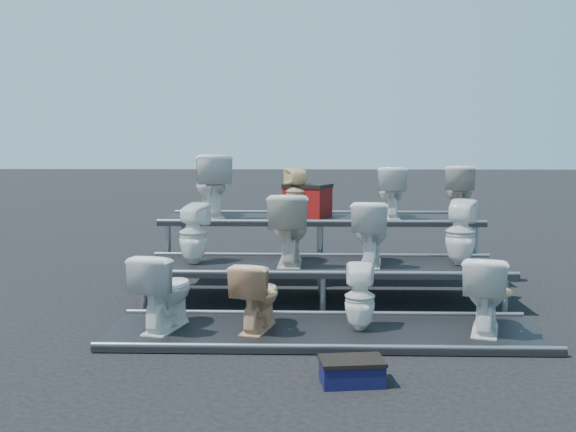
{
  "coord_description": "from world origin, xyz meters",
  "views": [
    {
      "loc": [
        -0.18,
        -7.38,
        1.86
      ],
      "look_at": [
        -0.4,
        0.1,
        1.01
      ],
      "focal_mm": 40.0,
      "sensor_mm": 36.0,
      "label": 1
    }
  ],
  "objects_px": {
    "toilet_9": "(297,192)",
    "step_stool": "(352,373)",
    "toilet_4": "(193,233)",
    "toilet_2": "(360,297)",
    "toilet_5": "(289,229)",
    "toilet_10": "(391,192)",
    "toilet_3": "(485,293)",
    "toilet_7": "(461,232)",
    "toilet_8": "(211,186)",
    "toilet_1": "(257,295)",
    "red_crate": "(308,202)",
    "toilet_6": "(370,233)",
    "toilet_11": "(459,192)",
    "toilet_0": "(165,291)"
  },
  "relations": [
    {
      "from": "toilet_9",
      "to": "step_stool",
      "type": "relative_size",
      "value": 1.44
    },
    {
      "from": "toilet_1",
      "to": "toilet_2",
      "type": "height_order",
      "value": "toilet_1"
    },
    {
      "from": "toilet_5",
      "to": "toilet_11",
      "type": "height_order",
      "value": "toilet_11"
    },
    {
      "from": "toilet_4",
      "to": "toilet_7",
      "type": "relative_size",
      "value": 0.93
    },
    {
      "from": "toilet_1",
      "to": "toilet_8",
      "type": "xyz_separation_m",
      "value": [
        -0.82,
        2.6,
        0.89
      ]
    },
    {
      "from": "toilet_1",
      "to": "toilet_11",
      "type": "height_order",
      "value": "toilet_11"
    },
    {
      "from": "toilet_4",
      "to": "toilet_7",
      "type": "distance_m",
      "value": 3.1
    },
    {
      "from": "toilet_5",
      "to": "toilet_3",
      "type": "bearing_deg",
      "value": 147.42
    },
    {
      "from": "toilet_4",
      "to": "step_stool",
      "type": "bearing_deg",
      "value": 145.79
    },
    {
      "from": "toilet_6",
      "to": "toilet_11",
      "type": "xyz_separation_m",
      "value": [
        1.32,
        1.3,
        0.38
      ]
    },
    {
      "from": "toilet_2",
      "to": "toilet_7",
      "type": "height_order",
      "value": "toilet_7"
    },
    {
      "from": "toilet_6",
      "to": "toilet_10",
      "type": "distance_m",
      "value": 1.41
    },
    {
      "from": "toilet_1",
      "to": "toilet_6",
      "type": "xyz_separation_m",
      "value": [
        1.22,
        1.3,
        0.44
      ]
    },
    {
      "from": "toilet_1",
      "to": "toilet_10",
      "type": "height_order",
      "value": "toilet_10"
    },
    {
      "from": "toilet_5",
      "to": "red_crate",
      "type": "distance_m",
      "value": 1.43
    },
    {
      "from": "toilet_1",
      "to": "toilet_2",
      "type": "relative_size",
      "value": 1.03
    },
    {
      "from": "step_stool",
      "to": "toilet_4",
      "type": "bearing_deg",
      "value": 115.9
    },
    {
      "from": "toilet_9",
      "to": "toilet_11",
      "type": "relative_size",
      "value": 0.97
    },
    {
      "from": "toilet_8",
      "to": "toilet_2",
      "type": "bearing_deg",
      "value": 109.65
    },
    {
      "from": "toilet_6",
      "to": "toilet_10",
      "type": "relative_size",
      "value": 1.08
    },
    {
      "from": "toilet_4",
      "to": "toilet_9",
      "type": "relative_size",
      "value": 1.03
    },
    {
      "from": "toilet_7",
      "to": "toilet_9",
      "type": "xyz_separation_m",
      "value": [
        -1.91,
        1.3,
        0.36
      ]
    },
    {
      "from": "toilet_1",
      "to": "red_crate",
      "type": "distance_m",
      "value": 2.82
    },
    {
      "from": "toilet_8",
      "to": "red_crate",
      "type": "height_order",
      "value": "toilet_8"
    },
    {
      "from": "toilet_5",
      "to": "toilet_6",
      "type": "xyz_separation_m",
      "value": [
        0.94,
        0.0,
        -0.04
      ]
    },
    {
      "from": "toilet_8",
      "to": "toilet_9",
      "type": "xyz_separation_m",
      "value": [
        1.17,
        0.0,
        -0.08
      ]
    },
    {
      "from": "toilet_9",
      "to": "red_crate",
      "type": "xyz_separation_m",
      "value": [
        0.14,
        0.1,
        -0.14
      ]
    },
    {
      "from": "toilet_5",
      "to": "toilet_10",
      "type": "xyz_separation_m",
      "value": [
        1.34,
        1.3,
        0.33
      ]
    },
    {
      "from": "toilet_9",
      "to": "toilet_4",
      "type": "bearing_deg",
      "value": 27.44
    },
    {
      "from": "toilet_1",
      "to": "step_stool",
      "type": "relative_size",
      "value": 1.41
    },
    {
      "from": "toilet_4",
      "to": "toilet_10",
      "type": "height_order",
      "value": "toilet_10"
    },
    {
      "from": "toilet_1",
      "to": "step_stool",
      "type": "bearing_deg",
      "value": 138.07
    },
    {
      "from": "red_crate",
      "to": "toilet_0",
      "type": "bearing_deg",
      "value": -92.43
    },
    {
      "from": "toilet_5",
      "to": "toilet_9",
      "type": "relative_size",
      "value": 1.21
    },
    {
      "from": "toilet_11",
      "to": "step_stool",
      "type": "relative_size",
      "value": 1.49
    },
    {
      "from": "toilet_3",
      "to": "toilet_5",
      "type": "bearing_deg",
      "value": -16.71
    },
    {
      "from": "toilet_2",
      "to": "toilet_5",
      "type": "distance_m",
      "value": 1.56
    },
    {
      "from": "toilet_7",
      "to": "step_stool",
      "type": "relative_size",
      "value": 1.6
    },
    {
      "from": "toilet_0",
      "to": "toilet_8",
      "type": "distance_m",
      "value": 2.74
    },
    {
      "from": "toilet_5",
      "to": "toilet_7",
      "type": "bearing_deg",
      "value": -178.48
    },
    {
      "from": "toilet_3",
      "to": "toilet_2",
      "type": "bearing_deg",
      "value": 17.39
    },
    {
      "from": "toilet_8",
      "to": "toilet_7",
      "type": "bearing_deg",
      "value": 141.83
    },
    {
      "from": "toilet_1",
      "to": "toilet_10",
      "type": "distance_m",
      "value": 3.17
    },
    {
      "from": "toilet_0",
      "to": "toilet_4",
      "type": "xyz_separation_m",
      "value": [
        0.05,
        1.3,
        0.38
      ]
    },
    {
      "from": "toilet_1",
      "to": "step_stool",
      "type": "height_order",
      "value": "toilet_1"
    },
    {
      "from": "toilet_8",
      "to": "red_crate",
      "type": "xyz_separation_m",
      "value": [
        1.31,
        0.1,
        -0.23
      ]
    },
    {
      "from": "toilet_6",
      "to": "toilet_7",
      "type": "height_order",
      "value": "toilet_7"
    },
    {
      "from": "toilet_11",
      "to": "red_crate",
      "type": "distance_m",
      "value": 2.05
    },
    {
      "from": "toilet_7",
      "to": "step_stool",
      "type": "height_order",
      "value": "toilet_7"
    },
    {
      "from": "toilet_5",
      "to": "toilet_11",
      "type": "relative_size",
      "value": 1.17
    }
  ]
}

